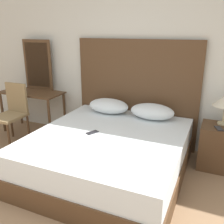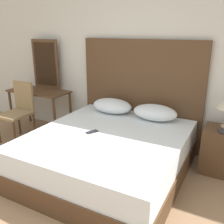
{
  "view_description": "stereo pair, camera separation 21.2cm",
  "coord_description": "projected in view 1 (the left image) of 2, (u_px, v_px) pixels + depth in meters",
  "views": [
    {
      "loc": [
        1.24,
        -0.88,
        1.75
      ],
      "look_at": [
        0.08,
        1.76,
        0.79
      ],
      "focal_mm": 40.0,
      "sensor_mm": 36.0,
      "label": 1
    },
    {
      "loc": [
        1.43,
        -0.79,
        1.75
      ],
      "look_at": [
        0.08,
        1.76,
        0.79
      ],
      "focal_mm": 40.0,
      "sensor_mm": 36.0,
      "label": 2
    }
  ],
  "objects": [
    {
      "name": "nightstand",
      "position": [
        217.0,
        147.0,
        3.25
      ],
      "size": [
        0.43,
        0.42,
        0.58
      ],
      "color": "#4C331E",
      "rests_on": "ground_plane"
    },
    {
      "name": "phone_on_bed",
      "position": [
        92.0,
        132.0,
        3.06
      ],
      "size": [
        0.13,
        0.17,
        0.01
      ],
      "color": "#232328",
      "rests_on": "bed"
    },
    {
      "name": "bed",
      "position": [
        109.0,
        154.0,
        3.12
      ],
      "size": [
        1.8,
        1.97,
        0.54
      ],
      "color": "#4C331E",
      "rests_on": "ground_plane"
    },
    {
      "name": "wall_back",
      "position": [
        133.0,
        57.0,
        3.75
      ],
      "size": [
        10.0,
        0.06,
        2.7
      ],
      "color": "silver",
      "rests_on": "ground_plane"
    },
    {
      "name": "chair",
      "position": [
        12.0,
        110.0,
        3.93
      ],
      "size": [
        0.42,
        0.48,
        0.94
      ],
      "color": "olive",
      "rests_on": "ground_plane"
    },
    {
      "name": "vanity_desk",
      "position": [
        32.0,
        98.0,
        4.3
      ],
      "size": [
        1.09,
        0.51,
        0.73
      ],
      "color": "#4C331E",
      "rests_on": "ground_plane"
    },
    {
      "name": "headboard",
      "position": [
        136.0,
        94.0,
        3.82
      ],
      "size": [
        1.89,
        0.05,
        1.61
      ],
      "color": "#4C331E",
      "rests_on": "ground_plane"
    },
    {
      "name": "pillow_left",
      "position": [
        109.0,
        106.0,
        3.77
      ],
      "size": [
        0.62,
        0.39,
        0.21
      ],
      "color": "silver",
      "rests_on": "bed"
    },
    {
      "name": "phone_on_nightstand",
      "position": [
        219.0,
        128.0,
        3.07
      ],
      "size": [
        0.12,
        0.17,
        0.01
      ],
      "color": "#232328",
      "rests_on": "nightstand"
    },
    {
      "name": "vanity_mirror",
      "position": [
        38.0,
        65.0,
        4.33
      ],
      "size": [
        0.56,
        0.03,
        0.86
      ],
      "color": "#4C331E",
      "rests_on": "vanity_desk"
    },
    {
      "name": "pillow_right",
      "position": [
        152.0,
        111.0,
        3.51
      ],
      "size": [
        0.62,
        0.39,
        0.21
      ],
      "color": "silver",
      "rests_on": "bed"
    }
  ]
}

